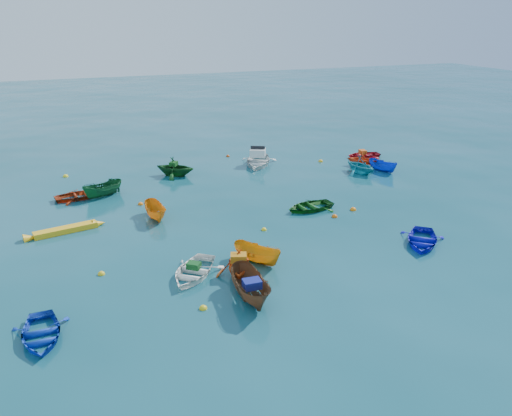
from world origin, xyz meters
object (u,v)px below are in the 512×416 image
object	(u,v)px
dinghy_blue_sw	(41,338)
dinghy_blue_se	(421,244)
kayak_yellow	(66,232)
motorboat_white	(258,165)
dinghy_white_near	(193,276)

from	to	relation	value
dinghy_blue_sw	dinghy_blue_se	xyz separation A→B (m)	(18.63, 1.71, 0.00)
kayak_yellow	motorboat_white	world-z (taller)	motorboat_white
dinghy_white_near	dinghy_blue_se	distance (m)	12.16
dinghy_blue_sw	dinghy_blue_se	distance (m)	18.71
dinghy_white_near	dinghy_blue_se	xyz separation A→B (m)	(12.12, -0.95, 0.00)
dinghy_blue_se	motorboat_white	xyz separation A→B (m)	(-2.76, 16.90, 0.00)
kayak_yellow	motorboat_white	xyz separation A→B (m)	(14.76, 8.62, 0.00)
dinghy_white_near	motorboat_white	xyz separation A→B (m)	(9.36, 15.95, 0.00)
dinghy_blue_se	kayak_yellow	world-z (taller)	dinghy_blue_se
dinghy_white_near	kayak_yellow	xyz separation A→B (m)	(-5.41, 7.33, 0.00)
dinghy_blue_sw	motorboat_white	xyz separation A→B (m)	(15.87, 18.61, 0.00)
dinghy_white_near	dinghy_blue_sw	bearing A→B (deg)	-120.10
kayak_yellow	dinghy_blue_se	bearing A→B (deg)	-126.74
dinghy_blue_se	dinghy_blue_sw	bearing A→B (deg)	-134.77
dinghy_blue_sw	motorboat_white	world-z (taller)	motorboat_white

